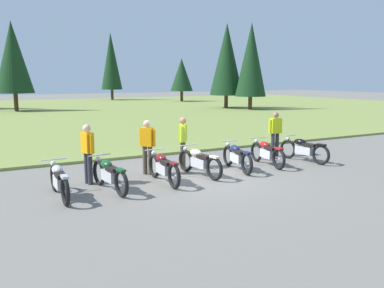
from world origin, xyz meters
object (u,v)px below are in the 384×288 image
object	(u,v)px
rider_in_hivis_vest	(183,139)
rider_near_row_end	(147,144)
motorcycle_navy	(237,157)
rider_checking_bike	(275,131)
motorcycle_red	(267,153)
motorcycle_black	(304,149)
motorcycle_maroon	(163,168)
rider_with_back_turned	(88,150)
motorcycle_british_green	(109,174)
motorcycle_cream	(199,162)
motorcycle_silver	(59,181)

from	to	relation	value
rider_in_hivis_vest	rider_near_row_end	distance (m)	1.39
motorcycle_navy	rider_checking_bike	world-z (taller)	rider_checking_bike
rider_near_row_end	motorcycle_red	bearing A→B (deg)	-9.37
motorcycle_navy	motorcycle_black	bearing A→B (deg)	0.64
motorcycle_maroon	rider_near_row_end	size ratio (longest dim) A/B	1.26
motorcycle_maroon	rider_near_row_end	world-z (taller)	rider_near_row_end
rider_with_back_turned	motorcycle_black	bearing A→B (deg)	-3.74
motorcycle_british_green	rider_near_row_end	bearing A→B (deg)	38.34
motorcycle_black	motorcycle_red	bearing A→B (deg)	176.39
motorcycle_navy	motorcycle_red	xyz separation A→B (m)	(1.31, 0.13, 0.00)
motorcycle_red	rider_with_back_turned	bearing A→B (deg)	176.23
rider_checking_bike	motorcycle_maroon	bearing A→B (deg)	-163.10
motorcycle_british_green	rider_checking_bike	world-z (taller)	rider_checking_bike
motorcycle_cream	rider_in_hivis_vest	world-z (taller)	rider_in_hivis_vest
motorcycle_cream	rider_checking_bike	world-z (taller)	rider_checking_bike
rider_checking_bike	rider_with_back_turned	xyz separation A→B (m)	(-7.18, -0.75, 0.00)
rider_checking_bike	rider_in_hivis_vest	bearing A→B (deg)	-177.54
motorcycle_silver	rider_checking_bike	distance (m)	8.34
motorcycle_navy	rider_with_back_turned	xyz separation A→B (m)	(-4.60, 0.52, 0.51)
motorcycle_silver	motorcycle_cream	bearing A→B (deg)	5.37
rider_with_back_turned	rider_in_hivis_vest	distance (m)	3.27
motorcycle_british_green	motorcycle_cream	bearing A→B (deg)	6.71
motorcycle_british_green	motorcycle_red	size ratio (longest dim) A/B	1.00
motorcycle_silver	motorcycle_maroon	distance (m)	2.85
motorcycle_red	motorcycle_black	size ratio (longest dim) A/B	1.01
motorcycle_silver	motorcycle_black	size ratio (longest dim) A/B	1.01
motorcycle_maroon	motorcycle_cream	size ratio (longest dim) A/B	1.00
motorcycle_silver	rider_checking_bike	xyz separation A→B (m)	(8.14, 1.75, 0.51)
motorcycle_british_green	rider_with_back_turned	distance (m)	1.12
motorcycle_black	motorcycle_british_green	bearing A→B (deg)	-176.27
motorcycle_red	motorcycle_cream	bearing A→B (deg)	-175.25
motorcycle_navy	rider_checking_bike	size ratio (longest dim) A/B	1.25
motorcycle_british_green	motorcycle_red	distance (m)	5.63
motorcycle_black	rider_with_back_turned	size ratio (longest dim) A/B	1.25
motorcycle_maroon	motorcycle_navy	size ratio (longest dim) A/B	1.01
rider_with_back_turned	rider_near_row_end	bearing A→B (deg)	8.47
rider_checking_bike	motorcycle_black	bearing A→B (deg)	-77.54
rider_near_row_end	rider_in_hivis_vest	bearing A→B (deg)	12.45
motorcycle_navy	rider_with_back_turned	size ratio (longest dim) A/B	1.25
rider_in_hivis_vest	motorcycle_british_green	bearing A→B (deg)	-152.28
motorcycle_black	motorcycle_maroon	bearing A→B (deg)	-176.15
motorcycle_navy	motorcycle_red	world-z (taller)	same
motorcycle_silver	motorcycle_cream	xyz separation A→B (m)	(4.13, 0.39, 0.00)
motorcycle_british_green	rider_with_back_turned	bearing A→B (deg)	107.97
rider_with_back_turned	rider_in_hivis_vest	size ratio (longest dim) A/B	1.00
motorcycle_maroon	motorcycle_red	world-z (taller)	same
motorcycle_cream	motorcycle_black	size ratio (longest dim) A/B	1.00
motorcycle_cream	motorcycle_red	distance (m)	2.75
motorcycle_cream	rider_with_back_turned	size ratio (longest dim) A/B	1.25
motorcycle_cream	rider_in_hivis_vest	xyz separation A→B (m)	(0.05, 1.19, 0.51)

